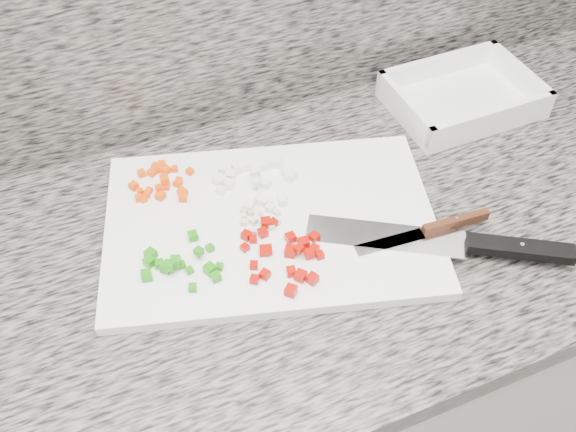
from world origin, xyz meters
The scene contains 11 objects.
cabinet centered at (0.00, 1.44, 0.43)m, with size 3.92×0.62×0.86m, color silver.
countertop centered at (0.00, 1.44, 0.88)m, with size 3.96×0.64×0.04m, color #66625A.
cutting_board centered at (0.09, 1.47, 0.91)m, with size 0.49×0.33×0.02m, color white.
carrot_pile centered at (-0.04, 1.60, 0.92)m, with size 0.11×0.10×0.02m.
onion_pile centered at (0.09, 1.55, 0.92)m, with size 0.13×0.12×0.02m.
green_pepper_pile centered at (-0.06, 1.43, 0.93)m, with size 0.11×0.10×0.02m.
red_pepper_pile centered at (0.08, 1.39, 0.92)m, with size 0.12×0.15×0.02m.
garlic_pile centered at (0.07, 1.47, 0.92)m, with size 0.06×0.07×0.01m.
chef_knife centered at (0.34, 1.30, 0.92)m, with size 0.35×0.23×0.02m.
paring_knife centered at (0.31, 1.35, 0.92)m, with size 0.21×0.03×0.02m.
tray centered at (0.52, 1.60, 0.92)m, with size 0.26×0.19×0.05m.
Camera 1 is at (-0.13, 0.86, 1.63)m, focal length 40.00 mm.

